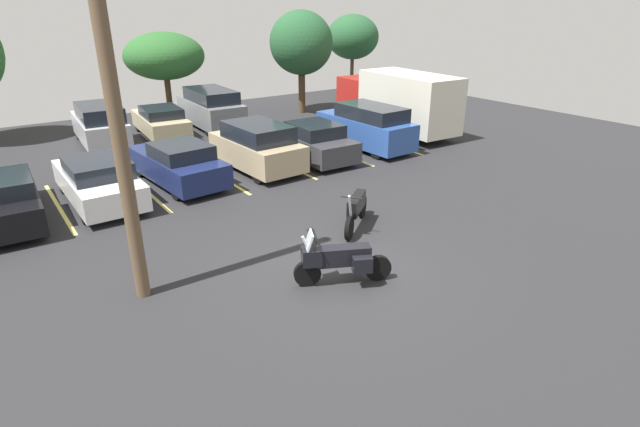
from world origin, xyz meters
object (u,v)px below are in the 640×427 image
at_px(car_white, 99,181).
at_px(box_truck, 397,101).
at_px(motorcycle_touring, 340,259).
at_px(car_tan, 257,147).
at_px(car_far_champagne, 161,121).
at_px(car_far_grey, 211,108).
at_px(car_navy, 178,164).
at_px(car_charcoal, 311,141).
at_px(utility_pole, 112,96).
at_px(motorcycle_second, 356,209).
at_px(car_blue, 366,127).
at_px(car_black, 3,199).
at_px(car_far_silver, 100,125).

distance_m(car_white, box_truck, 14.51).
distance_m(motorcycle_touring, car_tan, 9.02).
xyz_separation_m(car_far_champagne, car_far_grey, (2.76, 0.32, 0.28)).
bearing_deg(car_navy, car_charcoal, -1.88).
height_order(car_white, utility_pole, utility_pole).
height_order(motorcycle_second, car_white, car_white).
height_order(car_charcoal, car_blue, car_blue).
bearing_deg(box_truck, car_far_grey, 138.67).
xyz_separation_m(car_black, car_far_grey, (10.00, 7.81, 0.26)).
relative_size(car_white, car_far_champagne, 1.02).
relative_size(car_far_silver, box_truck, 0.67).
relative_size(car_navy, car_charcoal, 1.00).
bearing_deg(box_truck, motorcycle_touring, -138.11).
bearing_deg(car_tan, car_white, -179.20).
relative_size(car_tan, car_blue, 0.89).
bearing_deg(car_far_grey, motorcycle_touring, -104.16).
bearing_deg(car_navy, utility_pole, -116.92).
bearing_deg(car_charcoal, car_black, -178.80).
bearing_deg(car_tan, motorcycle_touring, -106.77).
relative_size(car_far_silver, car_far_champagne, 1.04).
distance_m(car_blue, car_far_silver, 11.93).
distance_m(car_tan, car_charcoal, 2.53).
bearing_deg(motorcycle_second, car_far_champagne, 93.84).
xyz_separation_m(car_far_champagne, box_truck, (9.84, -5.91, 0.84)).
distance_m(motorcycle_touring, car_far_grey, 16.77).
bearing_deg(utility_pole, car_far_champagne, 69.27).
relative_size(car_tan, car_charcoal, 0.91).
relative_size(motorcycle_second, car_tan, 0.44).
height_order(car_black, car_far_silver, car_far_silver).
distance_m(motorcycle_touring, car_far_silver, 15.96).
bearing_deg(car_tan, car_blue, -0.36).
relative_size(motorcycle_touring, car_navy, 0.45).
xyz_separation_m(car_black, utility_pole, (2.02, -6.32, 3.66)).
bearing_deg(car_navy, car_tan, -4.25).
height_order(car_black, car_far_grey, car_far_grey).
distance_m(motorcycle_second, car_white, 8.41).
relative_size(car_navy, car_far_grey, 0.97).
xyz_separation_m(car_tan, car_far_champagne, (-1.26, 7.31, -0.20)).
distance_m(car_tan, box_truck, 8.72).
height_order(car_charcoal, car_far_champagne, car_charcoal).
distance_m(motorcycle_touring, box_truck, 15.05).
height_order(motorcycle_touring, car_far_silver, car_far_silver).
distance_m(car_far_champagne, utility_pole, 15.22).
height_order(car_far_silver, utility_pole, utility_pole).
bearing_deg(car_white, car_blue, 0.24).
distance_m(car_far_champagne, box_truck, 11.51).
xyz_separation_m(car_blue, car_far_grey, (-3.93, 7.66, 0.03)).
relative_size(car_white, car_blue, 0.97).
height_order(car_navy, car_charcoal, car_charcoal).
bearing_deg(car_charcoal, motorcycle_touring, -120.55).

